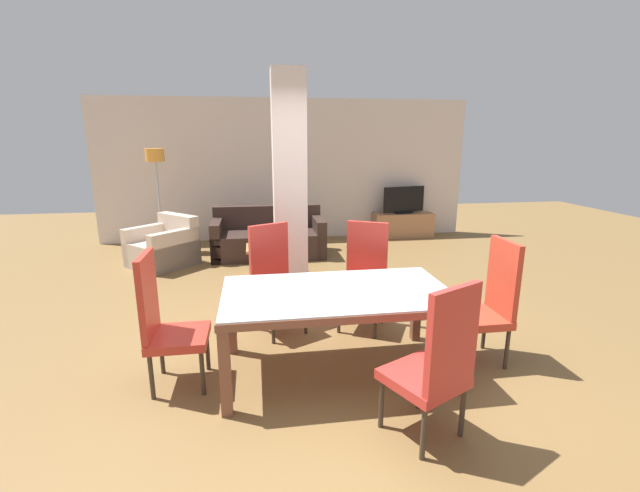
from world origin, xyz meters
name	(u,v)px	position (x,y,z in m)	size (l,w,h in m)	color
ground_plane	(336,371)	(0.00, 0.00, 0.00)	(18.00, 18.00, 0.00)	brown
back_wall	(287,170)	(0.00, 5.19, 1.35)	(7.20, 0.09, 2.70)	silver
divider_pillar	(290,193)	(-0.24, 1.66, 1.35)	(0.38, 0.33, 2.70)	silver
dining_table	(336,305)	(0.00, 0.00, 0.61)	(1.89, 1.05, 0.74)	brown
dining_chair_far_left	(275,277)	(-0.47, 0.94, 0.57)	(0.62, 0.62, 1.11)	red
dining_chair_head_left	(165,320)	(-1.38, 0.00, 0.57)	(0.46, 0.46, 1.11)	red
dining_chair_far_right	(364,274)	(0.47, 0.90, 0.57)	(0.62, 0.62, 1.11)	red
dining_chair_head_right	(489,301)	(1.38, 0.00, 0.57)	(0.46, 0.46, 1.11)	red
dining_chair_near_right	(436,363)	(0.47, -0.95, 0.57)	(0.62, 0.62, 1.11)	red
sofa	(269,239)	(-0.44, 3.91, 0.28)	(1.87, 0.92, 0.81)	#362620
armchair	(164,248)	(-2.09, 3.55, 0.28)	(1.19, 1.19, 0.77)	beige
coffee_table	(272,259)	(-0.43, 2.86, 0.21)	(0.73, 0.52, 0.41)	#A57B47
bottle	(271,239)	(-0.43, 2.97, 0.50)	(0.08, 0.08, 0.23)	#4C2D14
tv_stand	(403,225)	(2.32, 4.91, 0.24)	(1.21, 0.40, 0.49)	#AA744E
tv_screen	(404,200)	(2.32, 4.91, 0.75)	(0.89, 0.27, 0.54)	black
floor_lamp	(156,165)	(-2.31, 4.54, 1.50)	(0.31, 0.31, 1.79)	#B7B7BC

